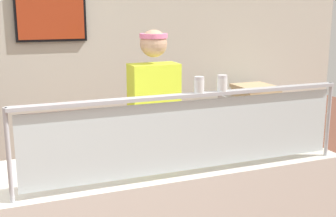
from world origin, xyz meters
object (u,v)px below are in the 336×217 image
pizza_server (191,149)px  pizza_box_stack (255,91)px  pepper_flake_shaker (222,84)px  parmesan_shaker (199,86)px  pizza_tray (196,151)px  worker_figure (155,126)px

pizza_server → pizza_box_stack: (1.67, 1.81, -0.02)m
pizza_box_stack → pepper_flake_shaker: bearing=-127.2°
parmesan_shaker → pizza_box_stack: 2.85m
pizza_box_stack → pizza_server: bearing=-132.7°
pizza_tray → worker_figure: 0.60m
worker_figure → pizza_box_stack: (1.71, 1.20, -0.04)m
pizza_server → pizza_tray: bearing=32.2°
pizza_server → pizza_box_stack: 2.46m
parmesan_shaker → worker_figure: bearing=85.2°
pizza_tray → pepper_flake_shaker: bearing=-91.9°
pizza_tray → pizza_box_stack: size_ratio=1.01×
parmesan_shaker → pepper_flake_shaker: size_ratio=0.99×
pizza_tray → pepper_flake_shaker: 0.63m
pizza_tray → pizza_server: 0.05m
pizza_server → worker_figure: (-0.04, 0.61, 0.02)m
worker_figure → pizza_box_stack: worker_figure is taller
pizza_server → parmesan_shaker: bearing=-102.1°
worker_figure → pizza_box_stack: 2.09m
pizza_server → parmesan_shaker: (-0.12, -0.34, 0.50)m
pepper_flake_shaker → pizza_server: bearing=95.0°
pepper_flake_shaker → worker_figure: (-0.07, 0.95, -0.48)m
parmesan_shaker → pepper_flake_shaker: bearing=0.0°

